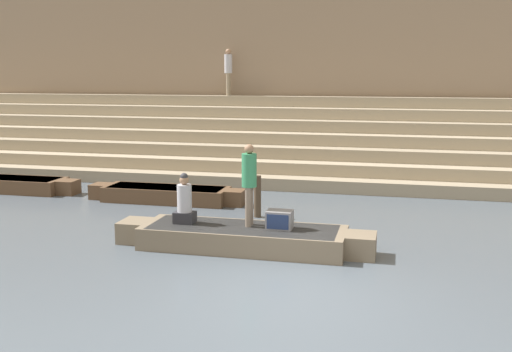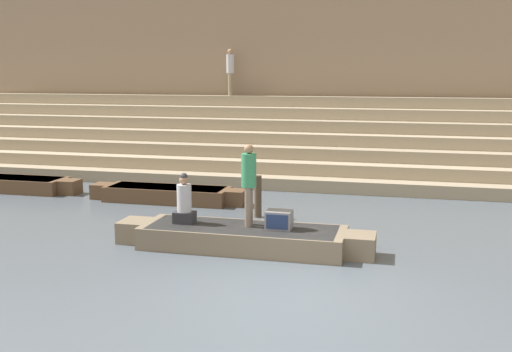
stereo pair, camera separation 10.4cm
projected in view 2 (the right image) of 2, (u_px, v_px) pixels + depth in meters
ground_plane at (288, 294)px, 10.18m from camera, size 120.00×120.00×0.00m
ghat_steps at (351, 149)px, 21.35m from camera, size 36.00×5.01×2.80m
back_wall at (358, 70)px, 23.15m from camera, size 34.20×1.28×7.63m
rowboat_main at (243, 237)px, 12.78m from camera, size 5.59×1.51×0.47m
person_standing at (249, 179)px, 12.68m from camera, size 0.32×0.32×1.76m
person_rowing at (184, 202)px, 13.03m from camera, size 0.45×0.35×1.11m
tv_set at (279, 220)px, 12.58m from camera, size 0.54×0.43×0.39m
moored_boat_shore at (167, 194)px, 17.40m from camera, size 4.68×1.11×0.44m
moored_boat_distant at (8, 183)px, 19.01m from camera, size 4.93×1.11×0.44m
mooring_post at (258, 196)px, 15.50m from camera, size 0.19×0.19×1.10m
person_on_steps at (230, 68)px, 23.37m from camera, size 0.30×0.30×1.80m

